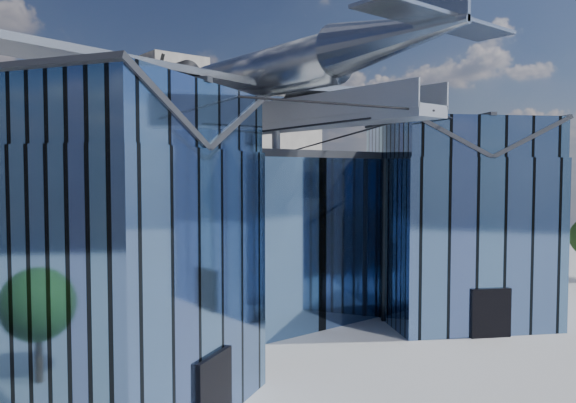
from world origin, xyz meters
TOP-DOWN VIEW (x-y plane):
  - ground_plane at (0.00, 0.00)m, footprint 120.00×120.00m
  - museum at (0.00, 5.82)m, footprint 32.88×24.50m
  - bg_towers at (1.45, 50.49)m, footprint 77.00×24.50m
  - tree_side_e at (31.25, 9.43)m, footprint 4.41×4.41m

SIDE VIEW (x-z plane):
  - ground_plane at x=0.00m, z-range 0.00..0.00m
  - tree_side_e at x=31.25m, z-range 0.94..6.28m
  - museum at x=0.00m, z-range -3.26..14.34m
  - bg_towers at x=1.45m, z-range -2.99..23.01m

